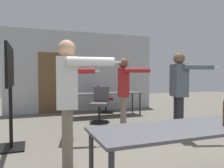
% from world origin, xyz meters
% --- Properties ---
extents(back_wall, '(5.32, 0.12, 2.82)m').
position_xyz_m(back_wall, '(-0.03, 6.20, 1.40)').
color(back_wall, '#B2B5B7').
rests_on(back_wall, ground_plane).
extents(conference_table_near, '(2.34, 0.74, 0.73)m').
position_xyz_m(conference_table_near, '(-0.07, 0.39, 0.67)').
color(conference_table_near, '#4C4C51').
rests_on(conference_table_near, ground_plane).
extents(conference_table_far, '(2.38, 0.68, 0.73)m').
position_xyz_m(conference_table_far, '(0.36, 4.99, 0.67)').
color(conference_table_far, '#4C4C51').
rests_on(conference_table_far, ground_plane).
extents(tv_screen, '(0.44, 1.23, 1.79)m').
position_xyz_m(tv_screen, '(-2.11, 2.65, 1.16)').
color(tv_screen, black).
rests_on(tv_screen, ground_plane).
extents(person_near_casual, '(0.73, 0.76, 1.65)m').
position_xyz_m(person_near_casual, '(-1.08, 2.90, 0.99)').
color(person_near_casual, '#28282D').
rests_on(person_near_casual, ground_plane).
extents(person_right_polo, '(0.71, 0.73, 1.67)m').
position_xyz_m(person_right_polo, '(0.19, 3.01, 1.01)').
color(person_right_polo, slate).
rests_on(person_right_polo, ground_plane).
extents(person_far_watching, '(0.78, 0.77, 1.75)m').
position_xyz_m(person_far_watching, '(-1.30, 1.44, 1.05)').
color(person_far_watching, slate).
rests_on(person_far_watching, ground_plane).
extents(person_center_tall, '(0.74, 0.81, 1.74)m').
position_xyz_m(person_center_tall, '(1.10, 2.23, 1.05)').
color(person_center_tall, '#28282D').
rests_on(person_center_tall, ground_plane).
extents(office_chair_far_right, '(0.62, 0.57, 0.94)m').
position_xyz_m(office_chair_far_right, '(0.58, 5.66, 0.44)').
color(office_chair_far_right, black).
rests_on(office_chair_far_right, ground_plane).
extents(office_chair_side_rolled, '(0.65, 0.68, 0.96)m').
position_xyz_m(office_chair_side_rolled, '(-0.01, 4.19, 0.46)').
color(office_chair_side_rolled, black).
rests_on(office_chair_side_rolled, ground_plane).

